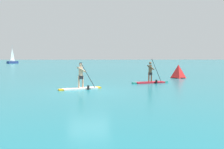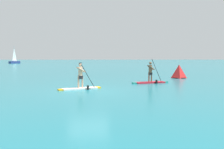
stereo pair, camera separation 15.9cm
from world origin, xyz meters
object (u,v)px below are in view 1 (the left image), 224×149
Objects in this scene: paddleboarder_mid_center at (81,83)px; race_marker_buoy at (178,72)px; paddleboarder_far_right at (150,78)px; sailboat_left_horizon at (13,61)px.

race_marker_buoy is at bearing 16.78° from paddleboarder_mid_center.
paddleboarder_mid_center is 0.90× the size of paddleboarder_far_right.
paddleboarder_mid_center is 73.43m from sailboat_left_horizon.
paddleboarder_mid_center is at bearing -163.53° from paddleboarder_far_right.
paddleboarder_far_right is (5.36, 3.33, -0.05)m from paddleboarder_mid_center.
paddleboarder_far_right reaches higher than race_marker_buoy.
sailboat_left_horizon is at bearing 88.84° from paddleboarder_mid_center.
paddleboarder_mid_center is 2.03× the size of race_marker_buoy.
sailboat_left_horizon reaches higher than paddleboarder_mid_center.
paddleboarder_mid_center is 12.08m from race_marker_buoy.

